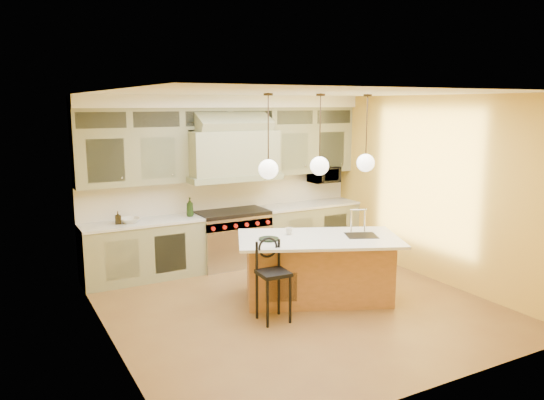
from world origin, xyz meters
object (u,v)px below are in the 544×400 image
range (232,238)px  counter_stool (272,275)px  kitchen_island (318,267)px  microwave (324,175)px

range → counter_stool: size_ratio=1.12×
kitchen_island → counter_stool: size_ratio=2.36×
counter_stool → kitchen_island: bearing=23.3°
range → kitchen_island: bearing=-78.9°
microwave → kitchen_island: bearing=-125.5°
range → kitchen_island: size_ratio=0.47×
counter_stool → microwave: (2.49, 2.52, 0.84)m
kitchen_island → counter_stool: kitchen_island is taller
counter_stool → microwave: 3.64m
kitchen_island → microwave: 2.83m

